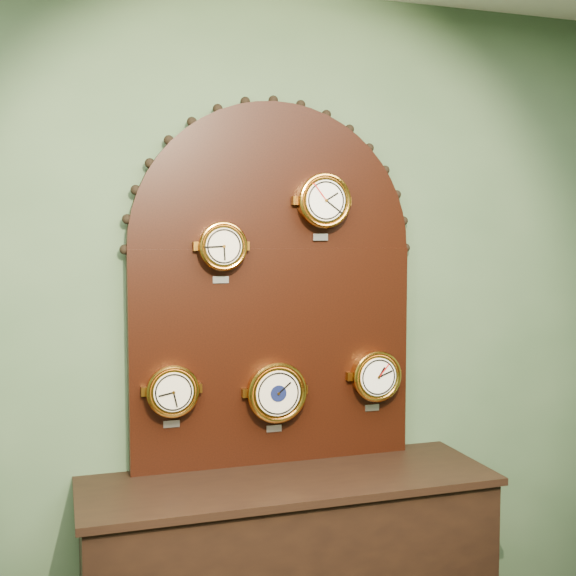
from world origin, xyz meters
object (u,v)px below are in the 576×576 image
object	(u,v)px
roman_clock	(222,246)
barometer	(276,392)
hygrometer	(172,391)
display_board	(274,274)
arabic_clock	(323,201)
tide_clock	(375,376)

from	to	relation	value
roman_clock	barometer	bearing A→B (deg)	-0.40
hygrometer	display_board	bearing A→B (deg)	8.62
display_board	arabic_clock	distance (m)	0.36
display_board	roman_clock	distance (m)	0.27
barometer	tide_clock	distance (m)	0.45
barometer	tide_clock	size ratio (longest dim) A/B	1.11
hygrometer	barometer	size ratio (longest dim) A/B	0.86
barometer	roman_clock	bearing A→B (deg)	179.60
hygrometer	barometer	xyz separation A→B (m)	(0.43, -0.00, -0.03)
arabic_clock	tide_clock	bearing A→B (deg)	0.04
tide_clock	hygrometer	bearing A→B (deg)	179.98
roman_clock	hygrometer	world-z (taller)	roman_clock
roman_clock	barometer	xyz separation A→B (m)	(0.22, -0.00, -0.60)
arabic_clock	hygrometer	size ratio (longest dim) A/B	1.06
roman_clock	arabic_clock	size ratio (longest dim) A/B	0.89
barometer	tide_clock	xyz separation A→B (m)	(0.45, 0.00, 0.04)
barometer	tide_clock	world-z (taller)	tide_clock
display_board	arabic_clock	xyz separation A→B (m)	(0.19, -0.07, 0.30)
roman_clock	tide_clock	size ratio (longest dim) A/B	0.91
roman_clock	hygrometer	distance (m)	0.60
arabic_clock	tide_clock	size ratio (longest dim) A/B	1.02
hygrometer	tide_clock	bearing A→B (deg)	-0.02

